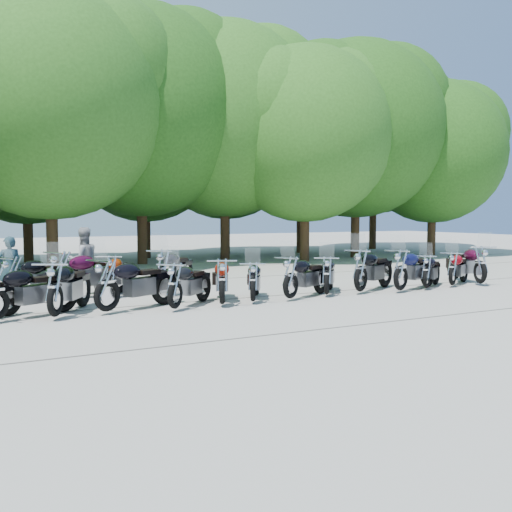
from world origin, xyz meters
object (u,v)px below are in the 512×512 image
motorcycle_9 (361,269)px  motorcycle_12 (453,267)px  motorcycle_5 (222,280)px  motorcycle_6 (253,280)px  motorcycle_14 (14,277)px  motorcycle_13 (480,263)px  motorcycle_4 (175,284)px  motorcycle_2 (55,287)px  motorcycle_17 (163,269)px  motorcycle_15 (62,273)px  motorcycle_16 (111,274)px  motorcycle_11 (427,270)px  rider_0 (10,268)px  rider_1 (83,261)px  motorcycle_7 (291,276)px  motorcycle_8 (327,274)px  motorcycle_10 (401,268)px  motorcycle_3 (107,283)px

motorcycle_9 → motorcycle_12: 3.40m
motorcycle_5 → motorcycle_12: size_ratio=1.08×
motorcycle_6 → motorcycle_14: motorcycle_14 is taller
motorcycle_13 → motorcycle_5: bearing=21.0°
motorcycle_4 → motorcycle_12: motorcycle_4 is taller
motorcycle_2 → motorcycle_13: bearing=-149.8°
motorcycle_17 → motorcycle_9: bearing=-166.0°
motorcycle_15 → motorcycle_16: 1.23m
motorcycle_16 → motorcycle_11: bearing=-169.7°
rider_0 → rider_1: 1.96m
motorcycle_13 → motorcycle_15: size_ratio=0.96×
motorcycle_9 → motorcycle_7: bearing=66.4°
motorcycle_17 → rider_1: rider_1 is taller
motorcycle_16 → motorcycle_17: bearing=-146.6°
rider_1 → motorcycle_16: bearing=100.7°
rider_1 → motorcycle_9: bearing=142.7°
motorcycle_4 → motorcycle_11: bearing=-132.4°
motorcycle_11 → motorcycle_16: (-8.54, 2.64, 0.06)m
motorcycle_12 → motorcycle_17: bearing=41.2°
motorcycle_5 → motorcycle_6: (0.88, 0.09, -0.07)m
motorcycle_13 → rider_1: 11.85m
motorcycle_4 → rider_0: size_ratio=1.35×
motorcycle_7 → motorcycle_17: size_ratio=0.92×
motorcycle_8 → motorcycle_17: size_ratio=0.87×
motorcycle_6 → motorcycle_17: motorcycle_17 is taller
motorcycle_14 → motorcycle_16: 2.37m
motorcycle_2 → motorcycle_5: motorcycle_2 is taller
motorcycle_13 → motorcycle_2: bearing=20.6°
motorcycle_8 → motorcycle_9: size_ratio=0.87×
motorcycle_9 → rider_1: rider_1 is taller
motorcycle_2 → motorcycle_16: 3.20m
motorcycle_2 → rider_0: size_ratio=1.49×
motorcycle_7 → motorcycle_11: (4.62, -0.03, -0.06)m
motorcycle_10 → motorcycle_15: motorcycle_15 is taller
motorcycle_4 → motorcycle_2: bearing=43.5°
rider_0 → rider_1: (1.93, 0.30, 0.10)m
motorcycle_9 → motorcycle_17: (-4.82, 2.57, -0.00)m
motorcycle_7 → motorcycle_16: (-3.92, 2.61, 0.00)m
motorcycle_4 → motorcycle_11: size_ratio=1.08×
motorcycle_5 → rider_0: (-4.33, 3.62, 0.17)m
motorcycle_4 → motorcycle_9: (5.56, 0.33, 0.08)m
motorcycle_4 → motorcycle_15: motorcycle_15 is taller
motorcycle_9 → motorcycle_16: 6.75m
motorcycle_3 → rider_1: rider_1 is taller
motorcycle_17 → motorcycle_14: bearing=40.9°
motorcycle_8 → motorcycle_11: bearing=-144.8°
motorcycle_10 → rider_0: size_ratio=1.49×
motorcycle_3 → motorcycle_13: bearing=-117.0°
motorcycle_12 → motorcycle_6: bearing=59.8°
motorcycle_2 → motorcycle_14: bearing=-49.7°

